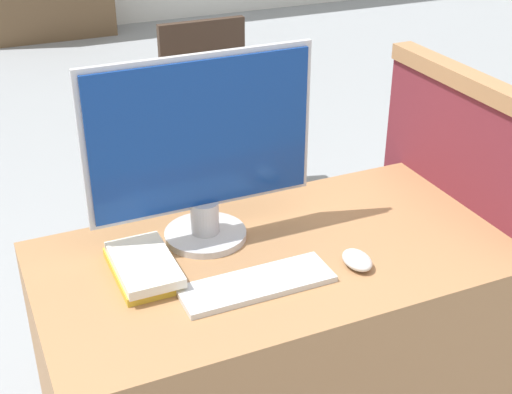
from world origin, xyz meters
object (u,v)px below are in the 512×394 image
at_px(far_chair, 212,108).
at_px(keyboard, 257,284).
at_px(book_stack, 143,267).
at_px(monitor, 202,149).
at_px(mouse, 357,260).

bearing_deg(far_chair, keyboard, -63.98).
bearing_deg(far_chair, book_stack, -72.97).
distance_m(monitor, book_stack, 0.34).
bearing_deg(mouse, book_stack, 160.32).
bearing_deg(book_stack, monitor, 27.95).
bearing_deg(keyboard, monitor, 97.19).
relative_size(monitor, book_stack, 2.37).
bearing_deg(book_stack, keyboard, -33.98).
bearing_deg(keyboard, far_chair, 72.79).
xyz_separation_m(monitor, far_chair, (0.59, 1.51, -0.51)).
bearing_deg(monitor, book_stack, -152.05).
xyz_separation_m(keyboard, mouse, (0.28, -0.02, 0.01)).
bearing_deg(monitor, mouse, -43.63).
height_order(book_stack, far_chair, far_chair).
relative_size(monitor, far_chair, 0.68).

